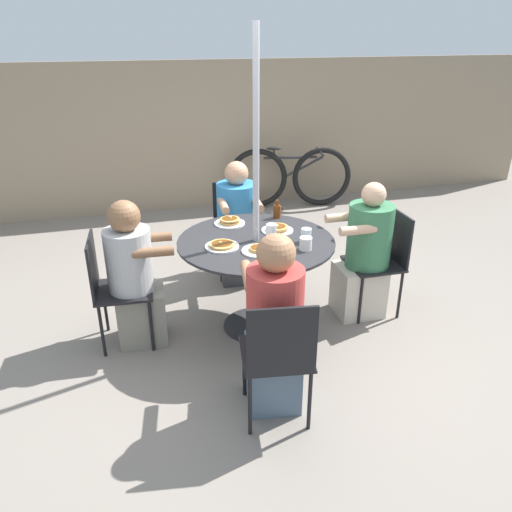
% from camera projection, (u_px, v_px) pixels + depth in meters
% --- Properties ---
extents(ground_plane, '(12.00, 12.00, 0.00)m').
position_uv_depth(ground_plane, '(256.00, 326.00, 4.05)').
color(ground_plane, gray).
extents(back_fence, '(10.00, 0.06, 1.86)m').
position_uv_depth(back_fence, '(192.00, 137.00, 6.37)').
color(back_fence, gray).
rests_on(back_fence, ground).
extents(patio_table, '(1.19, 1.19, 0.75)m').
position_uv_depth(patio_table, '(256.00, 259.00, 3.80)').
color(patio_table, '#28282B').
rests_on(patio_table, ground).
extents(umbrella_pole, '(0.05, 0.05, 2.25)m').
position_uv_depth(umbrella_pole, '(256.00, 193.00, 3.59)').
color(umbrella_pole, '#ADADB2').
rests_on(umbrella_pole, ground).
extents(patio_chair_north, '(0.44, 0.44, 0.87)m').
position_uv_depth(patio_chair_north, '(112.00, 284.00, 3.65)').
color(patio_chair_north, black).
rests_on(patio_chair_north, ground).
extents(diner_north, '(0.50, 0.36, 1.13)m').
position_uv_depth(diner_north, '(135.00, 279.00, 3.67)').
color(diner_north, gray).
rests_on(diner_north, ground).
extents(patio_chair_east, '(0.47, 0.47, 0.87)m').
position_uv_depth(patio_chair_east, '(278.00, 353.00, 2.87)').
color(patio_chair_east, black).
rests_on(patio_chair_east, ground).
extents(diner_east, '(0.40, 0.56, 1.18)m').
position_uv_depth(diner_east, '(274.00, 330.00, 3.00)').
color(diner_east, slate).
rests_on(diner_east, ground).
extents(patio_chair_south, '(0.42, 0.42, 0.87)m').
position_uv_depth(patio_chair_south, '(383.00, 256.00, 4.09)').
color(patio_chair_south, black).
rests_on(patio_chair_south, ground).
extents(diner_south, '(0.51, 0.36, 1.13)m').
position_uv_depth(diner_south, '(364.00, 257.00, 4.05)').
color(diner_south, beige).
rests_on(diner_south, ground).
extents(patio_chair_west, '(0.44, 0.44, 0.87)m').
position_uv_depth(patio_chair_west, '(235.00, 222.00, 4.81)').
color(patio_chair_west, black).
rests_on(patio_chair_west, ground).
extents(diner_west, '(0.40, 0.56, 1.12)m').
position_uv_depth(diner_west, '(238.00, 227.00, 4.65)').
color(diner_west, '#3D3D42').
rests_on(diner_west, ground).
extents(pancake_plate_a, '(0.25, 0.25, 0.05)m').
position_uv_depth(pancake_plate_a, '(277.00, 229.00, 3.90)').
color(pancake_plate_a, white).
rests_on(pancake_plate_a, patio_table).
extents(pancake_plate_b, '(0.25, 0.25, 0.06)m').
position_uv_depth(pancake_plate_b, '(230.00, 222.00, 4.04)').
color(pancake_plate_b, white).
rests_on(pancake_plate_b, patio_table).
extents(pancake_plate_c, '(0.25, 0.25, 0.05)m').
position_uv_depth(pancake_plate_c, '(259.00, 250.00, 3.54)').
color(pancake_plate_c, white).
rests_on(pancake_plate_c, patio_table).
extents(pancake_plate_d, '(0.25, 0.25, 0.04)m').
position_uv_depth(pancake_plate_d, '(222.00, 245.00, 3.61)').
color(pancake_plate_d, white).
rests_on(pancake_plate_d, patio_table).
extents(syrup_bottle, '(0.08, 0.06, 0.16)m').
position_uv_depth(syrup_bottle, '(277.00, 211.00, 4.16)').
color(syrup_bottle, '#602D0F').
rests_on(syrup_bottle, patio_table).
extents(coffee_cup, '(0.09, 0.09, 0.09)m').
position_uv_depth(coffee_cup, '(306.00, 244.00, 3.56)').
color(coffee_cup, white).
rests_on(coffee_cup, patio_table).
extents(drinking_glass_a, '(0.08, 0.08, 0.14)m').
position_uv_depth(drinking_glass_a, '(271.00, 233.00, 3.68)').
color(drinking_glass_a, silver).
rests_on(drinking_glass_a, patio_table).
extents(drinking_glass_b, '(0.08, 0.08, 0.10)m').
position_uv_depth(drinking_glass_b, '(306.00, 235.00, 3.69)').
color(drinking_glass_b, silver).
rests_on(drinking_glass_b, patio_table).
extents(bicycle, '(1.63, 0.48, 0.81)m').
position_uv_depth(bicycle, '(290.00, 177.00, 6.60)').
color(bicycle, black).
rests_on(bicycle, ground).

